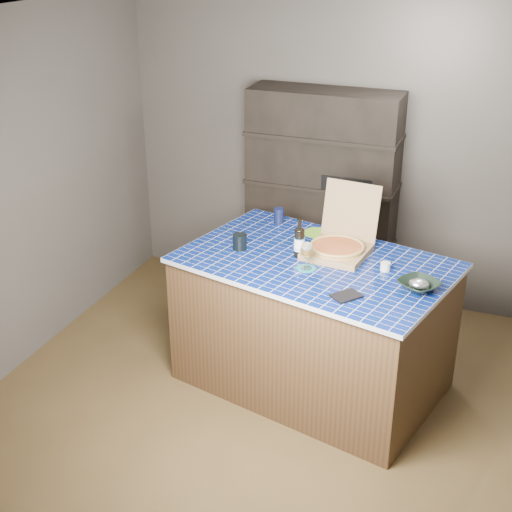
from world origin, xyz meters
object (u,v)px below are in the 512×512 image
at_px(mead_bottle, 299,241).
at_px(dvd_case, 346,296).
at_px(pizza_box, 339,245).
at_px(bowl, 419,285).
at_px(wine_glass, 307,250).
at_px(kitchen_island, 313,323).

xyz_separation_m(mead_bottle, dvd_case, (0.44, -0.45, -0.10)).
distance_m(mead_bottle, dvd_case, 0.64).
distance_m(pizza_box, bowl, 0.68).
relative_size(mead_bottle, bowl, 1.14).
bearing_deg(pizza_box, wine_glass, -107.05).
height_order(wine_glass, dvd_case, wine_glass).
height_order(kitchen_island, dvd_case, dvd_case).
bearing_deg(bowl, wine_glass, 177.83).
relative_size(kitchen_island, bowl, 8.29).
bearing_deg(pizza_box, bowl, -22.91).
distance_m(kitchen_island, pizza_box, 0.57).
xyz_separation_m(dvd_case, bowl, (0.38, 0.25, 0.02)).
bearing_deg(wine_glass, pizza_box, 66.74).
height_order(pizza_box, bowl, pizza_box).
bearing_deg(kitchen_island, dvd_case, -39.19).
relative_size(pizza_box, wine_glass, 2.84).
bearing_deg(dvd_case, bowl, 71.36).
bearing_deg(bowl, mead_bottle, 166.47).
bearing_deg(mead_bottle, wine_glass, -58.64).
bearing_deg(wine_glass, dvd_case, -39.50).
xyz_separation_m(wine_glass, bowl, (0.72, -0.03, -0.10)).
xyz_separation_m(mead_bottle, wine_glass, (0.10, -0.17, 0.02)).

